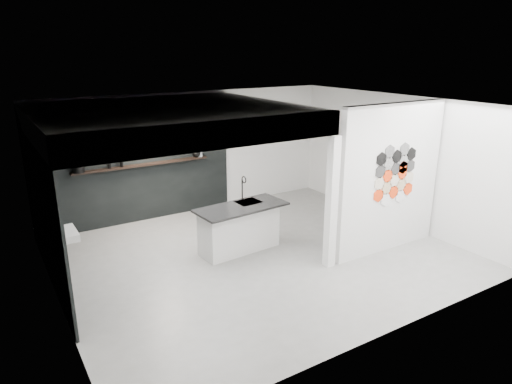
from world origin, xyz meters
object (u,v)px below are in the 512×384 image
object	(u,v)px
stockpot	(78,168)
glass_vase	(199,154)
glass_bowl	(200,155)
bottle_dark	(122,163)
kitchen_island	(239,227)
partition_panel	(390,179)
wall_basin	(63,235)
kettle	(196,154)
utensil_cup	(109,166)

from	to	relation	value
stockpot	glass_vase	xyz separation A→B (m)	(2.69, 0.00, -0.03)
stockpot	glass_bowl	bearing A→B (deg)	0.00
bottle_dark	glass_bowl	bearing A→B (deg)	0.00
kitchen_island	bottle_dark	xyz separation A→B (m)	(-1.46, 2.45, 0.94)
partition_panel	glass_vase	xyz separation A→B (m)	(-2.08, 3.87, -0.01)
wall_basin	glass_vase	bearing A→B (deg)	31.35
partition_panel	kettle	world-z (taller)	partition_panel
kettle	glass_bowl	world-z (taller)	kettle
kitchen_island	bottle_dark	world-z (taller)	bottle_dark
partition_panel	kitchen_island	xyz separation A→B (m)	(-2.43, 1.41, -0.93)
bottle_dark	utensil_cup	world-z (taller)	bottle_dark
wall_basin	kettle	size ratio (longest dim) A/B	3.11
kitchen_island	glass_bowl	bearing A→B (deg)	77.11
wall_basin	partition_panel	bearing A→B (deg)	-18.23
partition_panel	wall_basin	distance (m)	5.78
wall_basin	glass_bowl	size ratio (longest dim) A/B	4.46
bottle_dark	kitchen_island	bearing A→B (deg)	-59.33
kitchen_island	kettle	bearing A→B (deg)	78.85
partition_panel	glass_bowl	bearing A→B (deg)	118.23
kettle	utensil_cup	size ratio (longest dim) A/B	2.10
wall_basin	bottle_dark	world-z (taller)	bottle_dark
partition_panel	glass_vase	world-z (taller)	partition_panel
bottle_dark	stockpot	bearing A→B (deg)	180.00
kettle	glass_vase	world-z (taller)	kettle
glass_bowl	partition_panel	bearing A→B (deg)	-61.77
stockpot	glass_bowl	xyz separation A→B (m)	(2.69, 0.00, -0.05)
partition_panel	bottle_dark	xyz separation A→B (m)	(-3.88, 3.87, 0.01)
glass_bowl	utensil_cup	size ratio (longest dim) A/B	1.47
glass_bowl	bottle_dark	bearing A→B (deg)	180.00
kettle	glass_vase	xyz separation A→B (m)	(0.08, 0.00, -0.01)
partition_panel	utensil_cup	bearing A→B (deg)	136.99
kitchen_island	kettle	xyz separation A→B (m)	(0.28, 2.45, 0.93)
partition_panel	wall_basin	xyz separation A→B (m)	(-5.46, 1.80, -0.55)
glass_vase	bottle_dark	bearing A→B (deg)	180.00
kitchen_island	glass_bowl	size ratio (longest dim) A/B	13.25
glass_bowl	bottle_dark	size ratio (longest dim) A/B	0.74
partition_panel	stockpot	world-z (taller)	partition_panel
wall_basin	utensil_cup	world-z (taller)	utensil_cup
wall_basin	kettle	world-z (taller)	kettle
utensil_cup	bottle_dark	bearing A→B (deg)	0.00
glass_vase	bottle_dark	distance (m)	1.81
partition_panel	kettle	xyz separation A→B (m)	(-2.15, 3.87, 0.00)
stockpot	kettle	bearing A→B (deg)	0.00
glass_bowl	bottle_dark	xyz separation A→B (m)	(-1.81, 0.00, 0.04)
glass_bowl	glass_vase	distance (m)	0.02
bottle_dark	glass_vase	bearing A→B (deg)	0.00
bottle_dark	utensil_cup	distance (m)	0.26
glass_bowl	utensil_cup	world-z (taller)	glass_bowl
bottle_dark	partition_panel	bearing A→B (deg)	-44.87
kitchen_island	stockpot	xyz separation A→B (m)	(-2.33, 2.45, 0.95)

